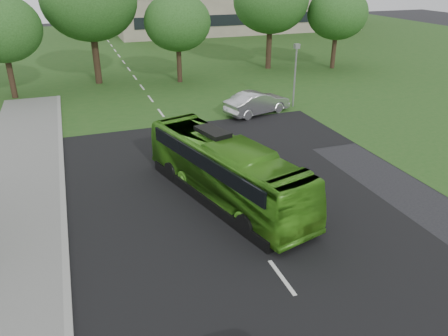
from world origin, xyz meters
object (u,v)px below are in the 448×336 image
(tree_park_b, at_px, (89,0))
(tree_park_c, at_px, (177,22))
(bus, at_px, (225,170))
(camera_pole, at_px, (295,67))
(tree_park_a, at_px, (1,29))
(tree_park_e, at_px, (338,14))
(sedan, at_px, (257,103))
(tree_park_d, at_px, (271,1))

(tree_park_b, bearing_deg, tree_park_c, -15.91)
(bus, xyz_separation_m, camera_pole, (9.88, 12.01, 1.62))
(tree_park_a, bearing_deg, tree_park_c, 2.86)
(tree_park_c, bearing_deg, tree_park_e, 1.72)
(tree_park_c, bearing_deg, sedan, -75.48)
(tree_park_b, bearing_deg, camera_pole, -43.26)
(tree_park_a, relative_size, tree_park_d, 0.81)
(sedan, bearing_deg, bus, 133.13)
(camera_pole, bearing_deg, tree_park_b, 140.44)
(tree_park_e, bearing_deg, sedan, -139.54)
(tree_park_b, height_order, tree_park_e, tree_park_b)
(tree_park_e, height_order, sedan, tree_park_e)
(sedan, bearing_deg, tree_park_d, -44.61)
(tree_park_c, bearing_deg, bus, -99.03)
(tree_park_a, height_order, sedan, tree_park_a)
(tree_park_a, relative_size, bus, 0.78)
(sedan, relative_size, camera_pole, 1.06)
(tree_park_c, height_order, tree_park_e, tree_park_e)
(tree_park_d, xyz_separation_m, bus, (-13.93, -25.33, -5.32))
(tree_park_e, distance_m, sedan, 18.86)
(tree_park_c, xyz_separation_m, tree_park_e, (16.83, 0.50, 0.16))
(tree_park_a, bearing_deg, camera_pole, -25.86)
(tree_park_b, bearing_deg, tree_park_e, -3.69)
(tree_park_a, height_order, bus, tree_park_a)
(bus, height_order, sedan, bus)
(tree_park_d, bearing_deg, tree_park_c, -165.45)
(bus, bearing_deg, tree_park_b, 82.88)
(tree_park_e, xyz_separation_m, sedan, (-13.89, -11.85, -4.69))
(tree_park_b, xyz_separation_m, tree_park_c, (7.20, -2.05, -1.91))
(tree_park_e, xyz_separation_m, bus, (-20.43, -23.15, -4.08))
(tree_park_d, xyz_separation_m, camera_pole, (-4.05, -13.32, -3.70))
(tree_park_a, relative_size, tree_park_b, 0.75)
(tree_park_b, distance_m, sedan, 18.00)
(bus, height_order, camera_pole, camera_pole)
(tree_park_a, bearing_deg, tree_park_b, 21.54)
(tree_park_c, height_order, bus, tree_park_c)
(tree_park_a, distance_m, camera_pole, 22.89)
(tree_park_b, xyz_separation_m, sedan, (10.14, -13.40, -6.44))
(sedan, bearing_deg, tree_park_c, -2.30)
(tree_park_a, distance_m, tree_park_e, 31.05)
(tree_park_e, height_order, camera_pole, tree_park_e)
(tree_park_a, xyz_separation_m, tree_park_c, (14.20, 0.71, -0.13))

